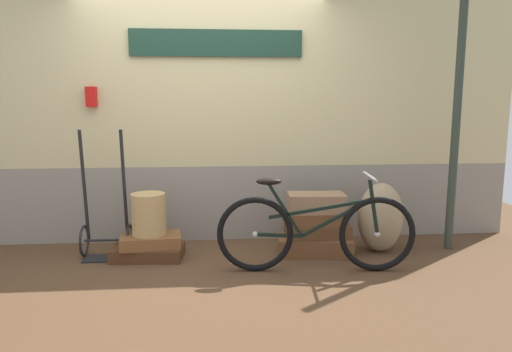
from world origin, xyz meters
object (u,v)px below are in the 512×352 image
burlap_sack (380,217)px  bicycle (316,232)px  wicker_basket (149,214)px  suitcase_3 (317,230)px  suitcase_2 (315,246)px  luggage_trolley (106,229)px  suitcase_0 (148,252)px  suitcase_5 (316,203)px  suitcase_4 (315,217)px  suitcase_1 (151,241)px

burlap_sack → bicycle: 0.90m
wicker_basket → suitcase_3: bearing=-0.4°
suitcase_2 → luggage_trolley: (-2.01, 0.11, 0.19)m
suitcase_0 → suitcase_3: bearing=4.8°
luggage_trolley → suitcase_2: bearing=-3.2°
burlap_sack → wicker_basket: bearing=-179.8°
wicker_basket → luggage_trolley: bearing=169.0°
suitcase_5 → burlap_sack: (0.65, 0.00, -0.16)m
wicker_basket → suitcase_5: bearing=0.2°
suitcase_4 → suitcase_5: bearing=-67.7°
suitcase_4 → wicker_basket: bearing=179.5°
suitcase_0 → suitcase_2: 1.61m
suitcase_3 → suitcase_2: bearing=-143.7°
wicker_basket → suitcase_2: bearing=-1.1°
wicker_basket → luggage_trolley: luggage_trolley is taller
suitcase_1 → suitcase_5: suitcase_5 is taller
wicker_basket → bicycle: bicycle is taller
suitcase_2 → burlap_sack: 0.71m
suitcase_1 → suitcase_4: 1.59m
suitcase_3 → suitcase_0: bearing=178.8°
suitcase_0 → suitcase_2: suitcase_2 is taller
suitcase_1 → luggage_trolley: luggage_trolley is taller
suitcase_1 → suitcase_5: bearing=-4.4°
suitcase_0 → luggage_trolley: size_ratio=0.54×
suitcase_2 → wicker_basket: bearing=-174.4°
suitcase_1 → suitcase_5: 1.62m
suitcase_0 → suitcase_4: (1.61, 0.03, 0.30)m
wicker_basket → burlap_sack: size_ratio=0.57×
suitcase_1 → bicycle: (1.48, -0.47, 0.18)m
suitcase_5 → luggage_trolley: luggage_trolley is taller
suitcase_1 → suitcase_4: bearing=-3.8°
suitcase_0 → burlap_sack: size_ratio=0.97×
suitcase_4 → luggage_trolley: luggage_trolley is taller
suitcase_0 → wicker_basket: 0.37m
suitcase_4 → bicycle: 0.52m
suitcase_2 → suitcase_4: bearing=91.6°
wicker_basket → bicycle: (1.49, -0.49, -0.07)m
suitcase_1 → suitcase_0: bearing=164.2°
suitcase_2 → burlap_sack: size_ratio=1.04×
suitcase_2 → bicycle: size_ratio=0.41×
suitcase_2 → suitcase_4: 0.28m
burlap_sack → bicycle: (-0.75, -0.50, 0.01)m
suitcase_5 → burlap_sack: 0.67m
suitcase_2 → suitcase_3: size_ratio=1.17×
suitcase_3 → suitcase_4: 0.13m
suitcase_5 → burlap_sack: size_ratio=0.79×
suitcase_5 → wicker_basket: size_ratio=1.38×
suitcase_3 → bicycle: bearing=-105.5°
suitcase_4 → bicycle: bicycle is taller
luggage_trolley → bicycle: 2.00m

